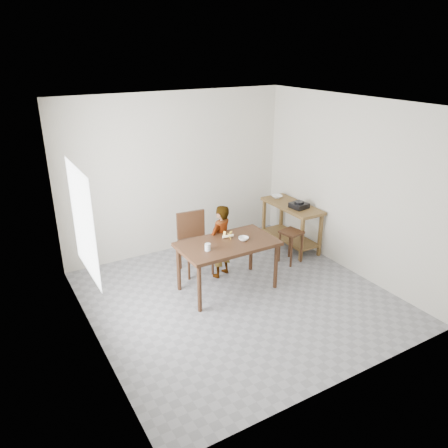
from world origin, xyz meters
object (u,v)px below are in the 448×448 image
stool (291,247)px  dining_table (227,266)px  prep_counter (291,226)px  child (221,241)px  dining_chair (196,244)px

stool → dining_table: bearing=-170.6°
prep_counter → child: size_ratio=1.03×
child → dining_chair: bearing=-70.0°
dining_table → prep_counter: (1.72, 0.70, 0.03)m
dining_table → dining_chair: dining_chair is taller
dining_table → child: 0.47m
dining_chair → dining_table: bearing=-71.8°
stool → dining_chair: bearing=162.2°
child → dining_chair: (-0.27, 0.30, -0.10)m
child → dining_chair: child is taller
dining_table → child: child is taller
prep_counter → stool: prep_counter is taller
dining_chair → stool: dining_chair is taller
dining_chair → stool: size_ratio=1.72×
child → stool: size_ratio=2.10×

